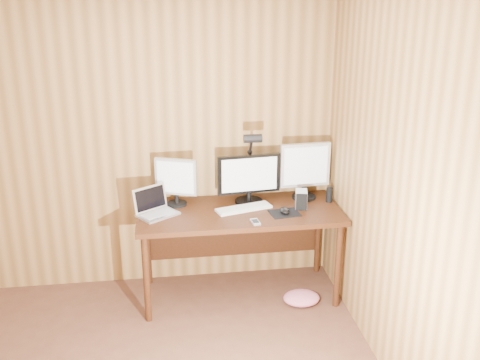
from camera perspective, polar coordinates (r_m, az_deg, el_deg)
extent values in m
plane|color=olive|center=(4.60, -12.34, 3.89)|extent=(4.00, 0.00, 4.00)
plane|color=olive|center=(3.04, 19.98, -4.98)|extent=(0.00, 4.00, 4.00)
cube|color=#381A0B|center=(4.44, -0.09, -3.32)|extent=(1.60, 0.70, 0.04)
cube|color=#381A0B|center=(4.84, -0.62, -4.88)|extent=(1.48, 0.02, 0.51)
cylinder|color=#381A0B|center=(4.31, -9.48, -9.90)|extent=(0.05, 0.05, 0.71)
cylinder|color=#381A0B|center=(4.82, -9.37, -6.55)|extent=(0.05, 0.05, 0.71)
cylinder|color=#381A0B|center=(4.50, 9.92, -8.59)|extent=(0.05, 0.05, 0.71)
cylinder|color=#381A0B|center=(4.99, 7.92, -5.53)|extent=(0.05, 0.05, 0.71)
cylinder|color=black|center=(4.58, 0.89, -2.16)|extent=(0.22, 0.22, 0.02)
cylinder|color=black|center=(4.57, 0.90, -1.67)|extent=(0.03, 0.03, 0.07)
cube|color=black|center=(4.50, 0.91, 0.62)|extent=(0.52, 0.08, 0.32)
cube|color=white|center=(4.48, 0.97, 0.54)|extent=(0.45, 0.05, 0.27)
cylinder|color=black|center=(4.56, -6.42, -2.40)|extent=(0.16, 0.16, 0.02)
cylinder|color=black|center=(4.54, -6.44, -1.87)|extent=(0.03, 0.03, 0.07)
cube|color=silver|center=(4.48, -6.53, 0.33)|extent=(0.33, 0.15, 0.30)
cube|color=white|center=(4.46, -6.61, 0.25)|extent=(0.28, 0.11, 0.25)
cylinder|color=black|center=(4.70, 6.50, -1.71)|extent=(0.20, 0.20, 0.02)
cylinder|color=black|center=(4.69, 6.52, -1.09)|extent=(0.04, 0.04, 0.09)
cube|color=silver|center=(4.61, 6.63, 1.53)|extent=(0.42, 0.07, 0.36)
cube|color=white|center=(4.59, 6.71, 1.45)|extent=(0.37, 0.03, 0.31)
cube|color=silver|center=(4.37, -8.33, -3.48)|extent=(0.36, 0.33, 0.02)
cube|color=silver|center=(4.41, -9.15, -1.84)|extent=(0.27, 0.20, 0.19)
cube|color=black|center=(4.41, -9.15, -1.84)|extent=(0.23, 0.17, 0.16)
cube|color=#B2B2B7|center=(4.37, -8.34, -3.38)|extent=(0.27, 0.24, 0.00)
cube|color=white|center=(4.44, 0.38, -2.90)|extent=(0.46, 0.25, 0.02)
cube|color=white|center=(4.44, 0.39, -2.76)|extent=(0.43, 0.22, 0.00)
cube|color=black|center=(4.38, 4.56, -3.38)|extent=(0.25, 0.21, 0.00)
ellipsoid|color=black|center=(4.37, 4.56, -3.11)|extent=(0.09, 0.13, 0.04)
cube|color=silver|center=(4.48, 6.23, -1.95)|extent=(0.11, 0.14, 0.14)
cube|color=black|center=(4.42, 6.27, -2.26)|extent=(0.09, 0.02, 0.14)
cube|color=silver|center=(4.20, 1.56, -4.28)|extent=(0.07, 0.12, 0.01)
cube|color=black|center=(4.20, 1.56, -4.18)|extent=(0.05, 0.07, 0.00)
cylinder|color=black|center=(4.63, 9.06, -1.49)|extent=(0.05, 0.05, 0.12)
cube|color=black|center=(4.68, 0.98, -1.95)|extent=(0.05, 0.06, 0.06)
cylinder|color=black|center=(4.61, 0.99, 0.48)|extent=(0.03, 0.03, 0.40)
sphere|color=black|center=(4.55, 1.00, 2.86)|extent=(0.04, 0.04, 0.04)
cylinder|color=black|center=(4.47, 1.13, 3.57)|extent=(0.02, 0.14, 0.17)
cylinder|color=black|center=(4.37, 1.31, 4.24)|extent=(0.14, 0.07, 0.07)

